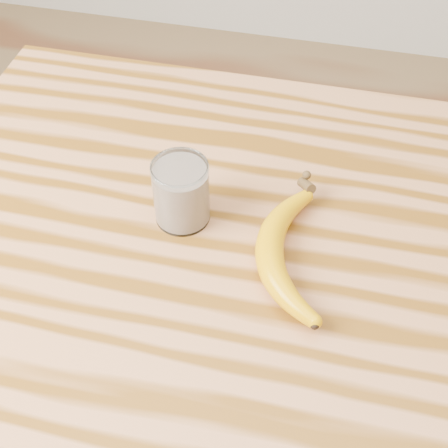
# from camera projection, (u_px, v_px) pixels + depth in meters

# --- Properties ---
(table) EXTENTS (1.20, 0.80, 0.90)m
(table) POSITION_uv_depth(u_px,v_px,m) (292.00, 306.00, 0.96)
(table) COLOR #B57647
(table) RESTS_ON ground
(smoothie_glass) EXTENTS (0.08, 0.08, 0.10)m
(smoothie_glass) POSITION_uv_depth(u_px,v_px,m) (181.00, 193.00, 0.88)
(smoothie_glass) COLOR white
(smoothie_glass) RESTS_ON table
(banana) EXTENTS (0.17, 0.34, 0.04)m
(banana) POSITION_uv_depth(u_px,v_px,m) (268.00, 252.00, 0.84)
(banana) COLOR #DA9801
(banana) RESTS_ON table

